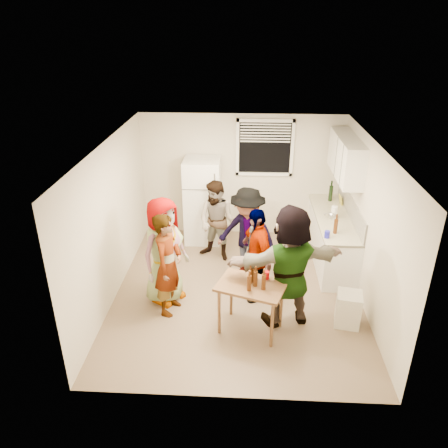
# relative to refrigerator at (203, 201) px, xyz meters

# --- Properties ---
(room) EXTENTS (4.00, 4.50, 2.50)m
(room) POSITION_rel_refrigerator_xyz_m (0.75, -1.88, -0.85)
(room) COLOR beige
(room) RESTS_ON ground
(window) EXTENTS (1.12, 0.10, 1.06)m
(window) POSITION_rel_refrigerator_xyz_m (1.20, 0.33, 1.00)
(window) COLOR white
(window) RESTS_ON room
(refrigerator) EXTENTS (0.70, 0.70, 1.70)m
(refrigerator) POSITION_rel_refrigerator_xyz_m (0.00, 0.00, 0.00)
(refrigerator) COLOR white
(refrigerator) RESTS_ON ground
(counter_lower) EXTENTS (0.60, 2.20, 0.86)m
(counter_lower) POSITION_rel_refrigerator_xyz_m (2.45, -0.73, -0.42)
(counter_lower) COLOR white
(counter_lower) RESTS_ON ground
(countertop) EXTENTS (0.64, 2.22, 0.04)m
(countertop) POSITION_rel_refrigerator_xyz_m (2.45, -0.73, 0.03)
(countertop) COLOR beige
(countertop) RESTS_ON counter_lower
(backsplash) EXTENTS (0.03, 2.20, 0.36)m
(backsplash) POSITION_rel_refrigerator_xyz_m (2.74, -0.73, 0.23)
(backsplash) COLOR beige
(backsplash) RESTS_ON countertop
(upper_cabinets) EXTENTS (0.34, 1.60, 0.70)m
(upper_cabinets) POSITION_rel_refrigerator_xyz_m (2.58, -0.53, 1.10)
(upper_cabinets) COLOR white
(upper_cabinets) RESTS_ON room
(kettle) EXTENTS (0.21, 0.18, 0.18)m
(kettle) POSITION_rel_refrigerator_xyz_m (2.40, -0.81, 0.05)
(kettle) COLOR silver
(kettle) RESTS_ON countertop
(paper_towel) EXTENTS (0.11, 0.11, 0.23)m
(paper_towel) POSITION_rel_refrigerator_xyz_m (2.43, -0.80, 0.05)
(paper_towel) COLOR white
(paper_towel) RESTS_ON countertop
(wine_bottle) EXTENTS (0.08, 0.08, 0.30)m
(wine_bottle) POSITION_rel_refrigerator_xyz_m (2.50, 0.02, 0.05)
(wine_bottle) COLOR black
(wine_bottle) RESTS_ON countertop
(beer_bottle_counter) EXTENTS (0.07, 0.07, 0.25)m
(beer_bottle_counter) POSITION_rel_refrigerator_xyz_m (2.35, -1.41, 0.05)
(beer_bottle_counter) COLOR #47230C
(beer_bottle_counter) RESTS_ON countertop
(blue_cup) EXTENTS (0.09, 0.09, 0.12)m
(blue_cup) POSITION_rel_refrigerator_xyz_m (2.19, -1.58, 0.05)
(blue_cup) COLOR #2220B6
(blue_cup) RESTS_ON countertop
(picture_frame) EXTENTS (0.02, 0.20, 0.17)m
(picture_frame) POSITION_rel_refrigerator_xyz_m (2.67, -0.13, 0.13)
(picture_frame) COLOR gold
(picture_frame) RESTS_ON countertop
(trash_bin) EXTENTS (0.41, 0.41, 0.52)m
(trash_bin) POSITION_rel_refrigerator_xyz_m (2.40, -2.63, -0.60)
(trash_bin) COLOR beige
(trash_bin) RESTS_ON ground
(serving_table) EXTENTS (1.07, 0.88, 0.78)m
(serving_table) POSITION_rel_refrigerator_xyz_m (0.96, -2.84, -0.85)
(serving_table) COLOR brown
(serving_table) RESTS_ON ground
(beer_bottle_table) EXTENTS (0.05, 0.05, 0.21)m
(beer_bottle_table) POSITION_rel_refrigerator_xyz_m (0.94, -2.81, -0.07)
(beer_bottle_table) COLOR #47230C
(beer_bottle_table) RESTS_ON serving_table
(red_cup) EXTENTS (0.08, 0.08, 0.11)m
(red_cup) POSITION_rel_refrigerator_xyz_m (1.17, -2.67, -0.07)
(red_cup) COLOR #B60608
(red_cup) RESTS_ON serving_table
(guest_grey) EXTENTS (1.93, 1.71, 0.56)m
(guest_grey) POSITION_rel_refrigerator_xyz_m (-0.39, -2.12, -0.85)
(guest_grey) COLOR gray
(guest_grey) RESTS_ON ground
(guest_stripe) EXTENTS (1.73, 0.97, 0.39)m
(guest_stripe) POSITION_rel_refrigerator_xyz_m (-0.28, -2.43, -0.85)
(guest_stripe) COLOR #141933
(guest_stripe) RESTS_ON ground
(guest_back_left) EXTENTS (1.32, 1.70, 0.58)m
(guest_back_left) POSITION_rel_refrigerator_xyz_m (0.34, -0.76, -0.85)
(guest_back_left) COLOR brown
(guest_back_left) RESTS_ON ground
(guest_back_right) EXTENTS (1.60, 1.93, 0.61)m
(guest_back_right) POSITION_rel_refrigerator_xyz_m (0.89, -1.36, -0.85)
(guest_back_right) COLOR #46464C
(guest_back_right) RESTS_ON ground
(guest_black) EXTENTS (1.80, 1.47, 0.38)m
(guest_black) POSITION_rel_refrigerator_xyz_m (1.04, -1.99, -0.85)
(guest_black) COLOR black
(guest_black) RESTS_ON ground
(guest_orange) EXTENTS (2.17, 2.27, 0.55)m
(guest_orange) POSITION_rel_refrigerator_xyz_m (1.50, -2.60, -0.85)
(guest_orange) COLOR tan
(guest_orange) RESTS_ON ground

